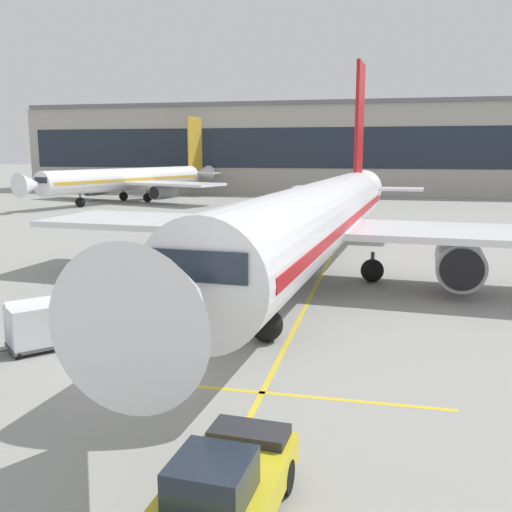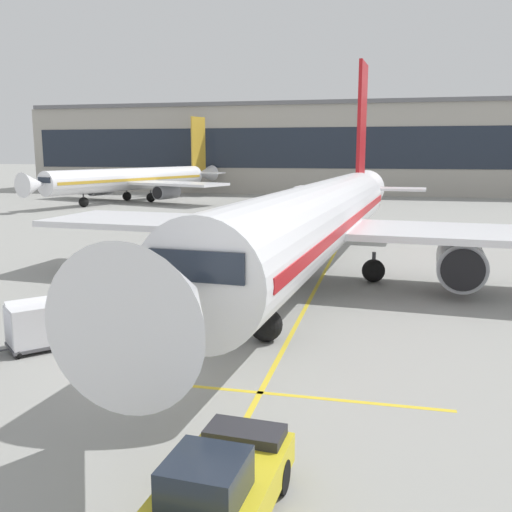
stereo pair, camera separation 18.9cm
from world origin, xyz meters
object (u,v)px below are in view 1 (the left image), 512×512
Objects in this scene: parked_airplane at (319,219)px; baggage_cart_lead at (109,311)px; distant_airplane at (131,179)px; baggage_cart_second at (35,325)px; ground_crew_by_loader at (178,324)px; belt_loader at (190,304)px; safety_cone_engine_keepout at (207,275)px; pushback_tug at (224,487)px; ground_crew_by_carts at (120,294)px.

baggage_cart_lead is at bearing -122.36° from parked_airplane.
baggage_cart_lead is at bearing -66.15° from distant_airplane.
baggage_cart_second is 1.46× the size of ground_crew_by_loader.
baggage_cart_second is at bearing -123.69° from parked_airplane.
baggage_cart_second is at bearing -134.79° from belt_loader.
safety_cone_engine_keepout is (0.90, 10.67, -0.70)m from baggage_cart_lead.
pushback_tug is 16.29m from ground_crew_by_carts.
belt_loader reaches higher than ground_crew_by_carts.
baggage_cart_second is 66.72m from distant_airplane.
parked_airplane is 9.91× the size of pushback_tug.
belt_loader is 3.62m from ground_crew_by_carts.
pushback_tug is 22.63m from safety_cone_engine_keepout.
pushback_tug is 10.78m from ground_crew_by_loader.
belt_loader is at bearing 111.86° from pushback_tug.
safety_cone_engine_keepout is at bearing 77.70° from baggage_cart_second.
belt_loader is 7.78× the size of safety_cone_engine_keepout.
ground_crew_by_carts is (-4.30, 3.91, 0.00)m from ground_crew_by_loader.
belt_loader is at bearing 41.03° from baggage_cart_lead.
safety_cone_engine_keepout is (-7.08, 21.49, -0.53)m from pushback_tug.
parked_airplane reaches higher than distant_airplane.
ground_crew_by_carts is (1.05, 5.16, -0.00)m from baggage_cart_second.
ground_crew_by_loader is (-4.57, 9.76, 0.17)m from pushback_tug.
ground_crew_by_loader is (0.72, -3.41, 0.16)m from belt_loader.
belt_loader is 1.05× the size of pushback_tug.
baggage_cart_second is 0.07× the size of distant_airplane.
baggage_cart_lead is at bearing -72.87° from ground_crew_by_carts.
ground_crew_by_carts is (-8.87, 13.67, 0.17)m from pushback_tug.
ground_crew_by_loader is at bearing 115.07° from pushback_tug.
parked_airplane reaches higher than safety_cone_engine_keepout.
distant_airplane is at bearing 116.90° from belt_loader.
baggage_cart_second is at bearing -68.47° from distant_airplane.
pushback_tug is 0.12× the size of distant_airplane.
ground_crew_by_loader is (-3.96, -12.70, -2.70)m from parked_airplane.
baggage_cart_lead is 1.46× the size of ground_crew_by_carts.
distant_airplane reaches higher than pushback_tug.
belt_loader is (-4.68, -9.29, -2.86)m from parked_airplane.
baggage_cart_lead reaches higher than ground_crew_by_loader.
parked_airplane is at bearing 72.68° from ground_crew_by_loader.
belt_loader is at bearing -116.71° from parked_airplane.
distant_airplane reaches higher than baggage_cart_lead.
baggage_cart_lead is at bearing 162.85° from ground_crew_by_loader.
baggage_cart_lead is (-7.38, -11.65, -2.70)m from parked_airplane.
baggage_cart_second reaches higher than pushback_tug.
ground_crew_by_loader and ground_crew_by_carts have the same top height.
pushback_tug is at bearing -64.01° from distant_airplane.
distant_airplane is at bearing 113.85° from baggage_cart_lead.
belt_loader is 2.73× the size of ground_crew_by_carts.
parked_airplane is 1.17× the size of distant_airplane.
distant_airplane is (-27.30, 49.04, 3.09)m from safety_cone_engine_keepout.
baggage_cart_second is (-1.93, -2.31, 0.00)m from baggage_cart_lead.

